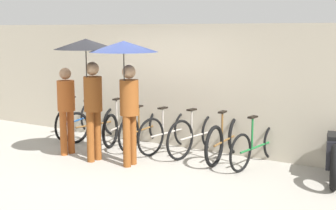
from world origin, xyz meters
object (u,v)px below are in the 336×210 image
object	(u,v)px
parked_bicycle_1	(97,123)
parked_bicycle_2	(120,125)
parked_bicycle_6	(226,139)
pedestrian_center	(88,64)
motorcycle	(334,154)
parked_bicycle_5	(198,134)
pedestrian_leading	(66,104)
pedestrian_trailing	(125,66)
parked_bicycle_0	(77,119)
parked_bicycle_3	(144,128)
parked_bicycle_4	(169,131)
parked_bicycle_7	(258,145)

from	to	relation	value
parked_bicycle_1	parked_bicycle_2	size ratio (longest dim) A/B	1.03
parked_bicycle_2	parked_bicycle_6	bearing A→B (deg)	-104.86
parked_bicycle_1	pedestrian_center	world-z (taller)	pedestrian_center
motorcycle	parked_bicycle_1	bearing A→B (deg)	76.51
parked_bicycle_5	pedestrian_leading	size ratio (longest dim) A/B	1.06
motorcycle	parked_bicycle_5	bearing A→B (deg)	74.91
parked_bicycle_5	pedestrian_trailing	bearing A→B (deg)	163.84
pedestrian_center	motorcycle	world-z (taller)	pedestrian_center
pedestrian_trailing	motorcycle	size ratio (longest dim) A/B	1.12
parked_bicycle_5	pedestrian_trailing	size ratio (longest dim) A/B	0.81
parked_bicycle_1	pedestrian_trailing	world-z (taller)	pedestrian_trailing
parked_bicycle_0	parked_bicycle_3	size ratio (longest dim) A/B	0.93
parked_bicycle_0	motorcycle	world-z (taller)	parked_bicycle_0
parked_bicycle_0	parked_bicycle_4	distance (m)	2.41
parked_bicycle_0	parked_bicycle_6	distance (m)	3.61
parked_bicycle_0	pedestrian_trailing	size ratio (longest dim) A/B	0.79
pedestrian_leading	motorcycle	world-z (taller)	pedestrian_leading
parked_bicycle_0	pedestrian_trailing	xyz separation A→B (m)	(2.36, -1.35, 1.36)
parked_bicycle_1	parked_bicycle_3	size ratio (longest dim) A/B	0.92
parked_bicycle_0	parked_bicycle_5	distance (m)	3.01
pedestrian_trailing	motorcycle	xyz separation A→B (m)	(3.12, 1.25, -1.34)
parked_bicycle_0	parked_bicycle_5	size ratio (longest dim) A/B	0.97
parked_bicycle_1	parked_bicycle_2	world-z (taller)	parked_bicycle_2
parked_bicycle_4	pedestrian_center	size ratio (longest dim) A/B	0.81
parked_bicycle_5	pedestrian_center	bearing A→B (deg)	145.65
parked_bicycle_1	parked_bicycle_6	xyz separation A→B (m)	(3.00, -0.01, 0.02)
parked_bicycle_4	pedestrian_trailing	bearing A→B (deg)	-173.33
parked_bicycle_0	parked_bicycle_5	xyz separation A→B (m)	(3.01, -0.01, 0.03)
parked_bicycle_5	parked_bicycle_6	world-z (taller)	parked_bicycle_5
parked_bicycle_7	pedestrian_leading	bearing A→B (deg)	118.95
parked_bicycle_5	parked_bicycle_3	bearing A→B (deg)	99.49
pedestrian_leading	pedestrian_trailing	size ratio (longest dim) A/B	0.76
parked_bicycle_3	pedestrian_center	distance (m)	1.98
parked_bicycle_0	motorcycle	bearing A→B (deg)	-102.89
parked_bicycle_6	pedestrian_trailing	size ratio (longest dim) A/B	0.81
parked_bicycle_4	pedestrian_center	world-z (taller)	pedestrian_center
pedestrian_leading	motorcycle	distance (m)	4.74
parked_bicycle_7	pedestrian_trailing	xyz separation A→B (m)	(-1.84, -1.29, 1.38)
parked_bicycle_4	pedestrian_leading	distance (m)	2.00
parked_bicycle_1	pedestrian_center	distance (m)	2.21
parked_bicycle_2	parked_bicycle_3	world-z (taller)	parked_bicycle_3
parked_bicycle_1	pedestrian_trailing	distance (m)	2.58
parked_bicycle_3	pedestrian_center	world-z (taller)	pedestrian_center
parked_bicycle_0	motorcycle	size ratio (longest dim) A/B	0.88
parked_bicycle_1	parked_bicycle_7	world-z (taller)	parked_bicycle_1
parked_bicycle_3	parked_bicycle_6	xyz separation A→B (m)	(1.80, -0.05, 0.00)
parked_bicycle_0	parked_bicycle_7	world-z (taller)	parked_bicycle_0
parked_bicycle_7	pedestrian_leading	xyz separation A→B (m)	(-3.28, -1.21, 0.60)
pedestrian_leading	pedestrian_center	xyz separation A→B (m)	(0.71, -0.17, 0.78)
parked_bicycle_6	pedestrian_center	bearing A→B (deg)	123.03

